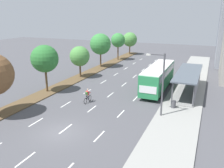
# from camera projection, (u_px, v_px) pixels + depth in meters

# --- Properties ---
(ground_plane) EXTENTS (140.00, 140.00, 0.00)m
(ground_plane) POSITION_uv_depth(u_px,v_px,m) (61.00, 132.00, 21.20)
(ground_plane) COLOR #4C4C51
(median_strip) EXTENTS (2.60, 52.00, 0.12)m
(median_strip) POSITION_uv_depth(u_px,v_px,m) (88.00, 74.00, 41.92)
(median_strip) COLOR brown
(median_strip) RESTS_ON ground
(sidewalk_right) EXTENTS (4.50, 52.00, 0.15)m
(sidewalk_right) POSITION_uv_depth(u_px,v_px,m) (190.00, 85.00, 35.29)
(sidewalk_right) COLOR gray
(sidewalk_right) RESTS_ON ground
(lane_divider_left) EXTENTS (0.14, 43.93, 0.01)m
(lane_divider_left) POSITION_uv_depth(u_px,v_px,m) (103.00, 82.00, 37.01)
(lane_divider_left) COLOR white
(lane_divider_left) RESTS_ON ground
(lane_divider_center) EXTENTS (0.14, 43.93, 0.01)m
(lane_divider_center) POSITION_uv_depth(u_px,v_px,m) (124.00, 84.00, 35.69)
(lane_divider_center) COLOR white
(lane_divider_center) RESTS_ON ground
(lane_divider_right) EXTENTS (0.14, 43.93, 0.01)m
(lane_divider_right) POSITION_uv_depth(u_px,v_px,m) (146.00, 87.00, 34.37)
(lane_divider_right) COLOR white
(lane_divider_right) RESTS_ON ground
(bus_shelter) EXTENTS (2.90, 11.38, 2.86)m
(bus_shelter) POSITION_uv_depth(u_px,v_px,m) (190.00, 80.00, 31.03)
(bus_shelter) COLOR gray
(bus_shelter) RESTS_ON sidewalk_right
(bus) EXTENTS (2.54, 11.29, 3.37)m
(bus) POSITION_uv_depth(u_px,v_px,m) (158.00, 75.00, 32.65)
(bus) COLOR #28844C
(bus) RESTS_ON ground
(cyclist) EXTENTS (0.46, 1.82, 1.71)m
(cyclist) POSITION_uv_depth(u_px,v_px,m) (87.00, 96.00, 28.21)
(cyclist) COLOR black
(cyclist) RESTS_ON ground
(median_tree_second) EXTENTS (3.64, 3.64, 6.34)m
(median_tree_second) POSITION_uv_depth(u_px,v_px,m) (45.00, 59.00, 30.88)
(median_tree_second) COLOR brown
(median_tree_second) RESTS_ON median_strip
(median_tree_third) EXTENTS (3.30, 3.30, 5.17)m
(median_tree_third) POSITION_uv_depth(u_px,v_px,m) (80.00, 56.00, 38.54)
(median_tree_third) COLOR brown
(median_tree_third) RESTS_ON median_strip
(median_tree_fourth) EXTENTS (4.11, 4.11, 6.59)m
(median_tree_fourth) POSITION_uv_depth(u_px,v_px,m) (100.00, 44.00, 45.83)
(median_tree_fourth) COLOR brown
(median_tree_fourth) RESTS_ON median_strip
(median_tree_fifth) EXTENTS (3.22, 3.22, 6.07)m
(median_tree_fifth) POSITION_uv_depth(u_px,v_px,m) (118.00, 40.00, 53.19)
(median_tree_fifth) COLOR brown
(median_tree_fifth) RESTS_ON median_strip
(median_tree_farthest) EXTENTS (3.69, 3.69, 5.67)m
(median_tree_farthest) POSITION_uv_depth(u_px,v_px,m) (130.00, 39.00, 60.86)
(median_tree_farthest) COLOR brown
(median_tree_farthest) RESTS_ON median_strip
(streetlight) EXTENTS (1.91, 0.24, 6.50)m
(streetlight) POSITION_uv_depth(u_px,v_px,m) (161.00, 81.00, 23.45)
(streetlight) COLOR #4C4C51
(streetlight) RESTS_ON sidewalk_right
(trash_bin) EXTENTS (0.52, 0.52, 0.85)m
(trash_bin) POSITION_uv_depth(u_px,v_px,m) (173.00, 104.00, 26.32)
(trash_bin) COLOR #4C4C51
(trash_bin) RESTS_ON sidewalk_right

